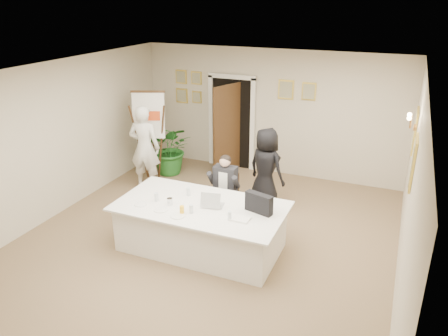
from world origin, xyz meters
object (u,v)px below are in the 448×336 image
object	(u,v)px
paper_stack	(240,219)
oj_glass	(182,210)
standing_man	(145,147)
conference_table	(201,226)
flip_chart	(151,140)
laptop	(213,197)
seated_man	(224,189)
steel_jug	(170,201)
standing_woman	(266,168)
laptop_bag	(259,203)
potted_palm	(171,149)

from	to	relation	value
paper_stack	oj_glass	xyz separation A→B (m)	(-0.87, -0.17, 0.05)
standing_man	conference_table	bearing A→B (deg)	131.23
conference_table	flip_chart	world-z (taller)	flip_chart
laptop	paper_stack	xyz separation A→B (m)	(0.55, -0.28, -0.12)
conference_table	laptop	distance (m)	0.56
paper_stack	seated_man	bearing A→B (deg)	122.22
standing_man	oj_glass	bearing A→B (deg)	123.90
laptop	seated_man	bearing A→B (deg)	91.52
conference_table	oj_glass	size ratio (longest dim) A/B	20.56
seated_man	paper_stack	bearing A→B (deg)	-52.50
seated_man	laptop	distance (m)	0.97
seated_man	flip_chart	xyz separation A→B (m)	(-2.25, 1.21, 0.26)
standing_man	steel_jug	size ratio (longest dim) A/B	16.30
flip_chart	standing_man	bearing A→B (deg)	-74.08
standing_woman	laptop_bag	distance (m)	1.80
conference_table	potted_palm	bearing A→B (deg)	127.51
standing_man	laptop_bag	distance (m)	3.45
seated_man	standing_woman	distance (m)	1.02
flip_chart	standing_woman	distance (m)	2.76
potted_palm	laptop	world-z (taller)	potted_palm
standing_man	laptop_bag	world-z (taller)	standing_man
laptop	oj_glass	xyz separation A→B (m)	(-0.32, -0.44, -0.07)
conference_table	flip_chart	xyz separation A→B (m)	(-2.26, 2.19, 0.51)
flip_chart	potted_palm	size ratio (longest dim) A/B	1.65
potted_palm	steel_jug	xyz separation A→B (m)	(1.57, -2.80, 0.24)
flip_chart	paper_stack	size ratio (longest dim) A/B	6.85
oj_glass	steel_jug	size ratio (longest dim) A/B	1.18
laptop_bag	laptop	bearing A→B (deg)	-159.84
seated_man	oj_glass	xyz separation A→B (m)	(-0.13, -1.35, 0.20)
conference_table	standing_woman	world-z (taller)	standing_woman
standing_woman	oj_glass	distance (m)	2.32
seated_man	oj_glass	world-z (taller)	seated_man
potted_palm	laptop_bag	size ratio (longest dim) A/B	2.69
flip_chart	potted_palm	xyz separation A→B (m)	(0.24, 0.44, -0.31)
laptop	laptop_bag	bearing A→B (deg)	-6.38
oj_glass	steel_jug	xyz separation A→B (m)	(-0.32, 0.20, -0.01)
potted_palm	oj_glass	bearing A→B (deg)	-57.82
steel_jug	flip_chart	bearing A→B (deg)	127.36
oj_glass	flip_chart	bearing A→B (deg)	129.67
standing_man	potted_palm	bearing A→B (deg)	-106.24
flip_chart	potted_palm	distance (m)	0.59
conference_table	seated_man	bearing A→B (deg)	90.32
flip_chart	paper_stack	xyz separation A→B (m)	(3.00, -2.40, -0.12)
conference_table	paper_stack	world-z (taller)	paper_stack
paper_stack	steel_jug	size ratio (longest dim) A/B	2.60
laptop	oj_glass	bearing A→B (deg)	-136.99
oj_glass	standing_woman	bearing A→B (deg)	74.74
laptop_bag	standing_woman	bearing A→B (deg)	120.11
standing_man	seated_man	bearing A→B (deg)	150.91
laptop	steel_jug	bearing A→B (deg)	-170.24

